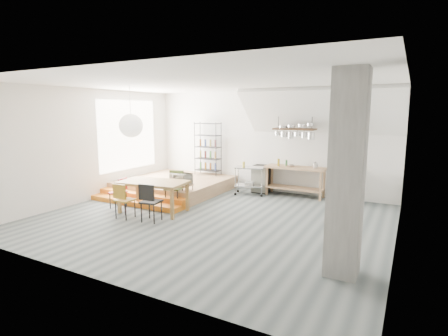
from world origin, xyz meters
The scene contains 26 objects.
floor centered at (0.00, 0.00, 0.00)m, with size 8.00×8.00×0.00m, color #4F595B.
wall_back centered at (0.00, 3.50, 1.60)m, with size 8.00×0.04×3.20m, color silver.
wall_left centered at (-4.00, 0.00, 1.60)m, with size 0.04×7.00×3.20m, color silver.
wall_right centered at (4.00, 0.00, 1.60)m, with size 0.04×7.00×3.20m, color silver.
ceiling centered at (0.00, 0.00, 3.20)m, with size 8.00×7.00×0.02m, color white.
slope_ceiling centered at (1.80, 2.90, 2.55)m, with size 4.40×1.80×0.15m, color white.
window_pane centered at (-3.98, 1.50, 1.80)m, with size 0.02×2.50×2.20m, color white.
platform centered at (-2.50, 2.00, 0.20)m, with size 3.00×3.00×0.40m, color #A17350.
step_lower centered at (-2.50, 0.05, 0.07)m, with size 3.00×0.35×0.13m, color orange.
step_upper centered at (-2.50, 0.40, 0.13)m, with size 3.00×0.35×0.27m, color orange.
concrete_column centered at (3.30, -1.50, 1.60)m, with size 0.50×0.50×3.20m, color slate.
kitchen_counter centered at (1.10, 3.15, 0.63)m, with size 1.80×0.60×0.91m.
stove centered at (2.50, 3.16, 0.48)m, with size 0.60×0.60×1.18m.
pot_rack centered at (1.13, 2.92, 1.98)m, with size 1.20×0.50×1.43m.
wire_shelving centered at (-2.00, 3.20, 1.33)m, with size 0.88×0.38×1.80m.
microwave_shelf centered at (-1.40, 0.75, 0.55)m, with size 0.60×0.40×0.16m.
paper_lantern centered at (-2.18, -0.28, 2.20)m, with size 0.60×0.60×0.60m, color white.
dining_table centered at (-1.58, -0.20, 0.72)m, with size 1.80×1.16×0.80m.
chair_mustard centered at (-1.86, -1.00, 0.52)m, with size 0.41×0.41×0.87m.
chair_black centered at (-1.12, -0.91, 0.55)m, with size 0.47×0.47×0.92m.
chair_olive centered at (-1.48, 0.59, 0.57)m, with size 0.52×0.52×0.95m.
chair_red centered at (-2.62, -0.33, 0.49)m, with size 0.43×0.43×0.81m.
rolling_cart centered at (-0.20, 2.70, 0.56)m, with size 0.97×0.69×0.87m.
mini_fridge centered at (-0.01, 3.20, 0.43)m, with size 0.51×0.51×0.86m, color black.
microwave centered at (-1.40, 0.75, 0.72)m, with size 0.56×0.38×0.31m, color beige.
bowl centered at (1.00, 3.10, 0.94)m, with size 0.22×0.22×0.05m, color silver.
Camera 1 is at (4.14, -6.99, 2.57)m, focal length 28.00 mm.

